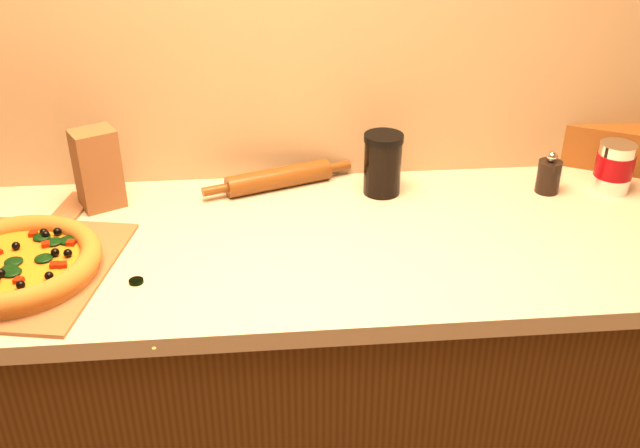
# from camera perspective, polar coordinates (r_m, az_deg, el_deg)

# --- Properties ---
(cabinet) EXTENTS (2.80, 0.65, 0.86)m
(cabinet) POSITION_cam_1_polar(r_m,az_deg,el_deg) (1.87, -2.85, -13.70)
(cabinet) COLOR #472A0F
(cabinet) RESTS_ON ground
(countertop) EXTENTS (2.84, 0.68, 0.04)m
(countertop) POSITION_cam_1_polar(r_m,az_deg,el_deg) (1.60, -3.24, -1.78)
(countertop) COLOR #C3B698
(countertop) RESTS_ON cabinet
(pizza_peel) EXTENTS (0.45, 0.59, 0.01)m
(pizza_peel) POSITION_cam_1_polar(r_m,az_deg,el_deg) (1.61, -22.73, -3.06)
(pizza_peel) COLOR brown
(pizza_peel) RESTS_ON countertop
(pizza) EXTENTS (0.35, 0.35, 0.05)m
(pizza) POSITION_cam_1_polar(r_m,az_deg,el_deg) (1.57, -23.36, -2.93)
(pizza) COLOR #C57631
(pizza) RESTS_ON pizza_peel
(bottle_cap) EXTENTS (0.04, 0.04, 0.01)m
(bottle_cap) POSITION_cam_1_polar(r_m,az_deg,el_deg) (1.48, -14.49, -4.45)
(bottle_cap) COLOR black
(bottle_cap) RESTS_ON countertop
(pepper_grinder) EXTENTS (0.06, 0.06, 0.11)m
(pepper_grinder) POSITION_cam_1_polar(r_m,az_deg,el_deg) (1.86, 17.83, 3.72)
(pepper_grinder) COLOR black
(pepper_grinder) RESTS_ON countertop
(rolling_pin) EXTENTS (0.38, 0.15, 0.05)m
(rolling_pin) POSITION_cam_1_polar(r_m,az_deg,el_deg) (1.81, -3.32, 3.70)
(rolling_pin) COLOR #5B310F
(rolling_pin) RESTS_ON countertop
(coffee_canister) EXTENTS (0.09, 0.09, 0.13)m
(coffee_canister) POSITION_cam_1_polar(r_m,az_deg,el_deg) (1.92, 22.47, 4.26)
(coffee_canister) COLOR silver
(coffee_canister) RESTS_ON countertop
(paper_bag) EXTENTS (0.12, 0.11, 0.19)m
(paper_bag) POSITION_cam_1_polar(r_m,az_deg,el_deg) (1.77, -17.37, 4.22)
(paper_bag) COLOR brown
(paper_bag) RESTS_ON countertop
(dark_jar) EXTENTS (0.10, 0.10, 0.16)m
(dark_jar) POSITION_cam_1_polar(r_m,az_deg,el_deg) (1.76, 5.03, 4.82)
(dark_jar) COLOR black
(dark_jar) RESTS_ON countertop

